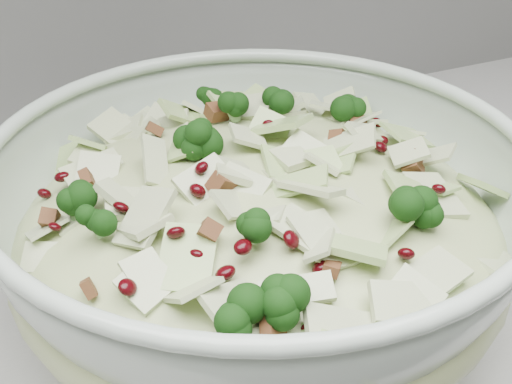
% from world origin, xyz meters
% --- Properties ---
extents(mixing_bowl, '(0.51, 0.51, 0.16)m').
position_xyz_m(mixing_bowl, '(-0.38, 1.60, 0.98)').
color(mixing_bowl, '#AABBAB').
rests_on(mixing_bowl, counter).
extents(salad, '(0.47, 0.47, 0.16)m').
position_xyz_m(salad, '(-0.38, 1.60, 1.01)').
color(salad, '#BFCD8C').
rests_on(salad, mixing_bowl).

